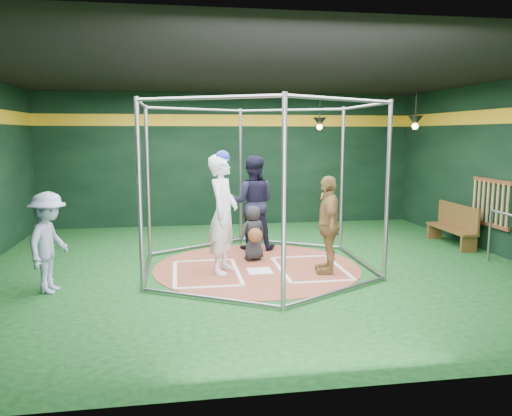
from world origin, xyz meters
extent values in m
cube|color=#0D3A13|center=(0.00, 0.00, -0.01)|extent=(10.00, 9.00, 0.02)
cube|color=black|center=(0.00, 0.00, 3.50)|extent=(10.00, 9.00, 0.02)
cube|color=black|center=(0.00, 4.50, 1.75)|extent=(10.00, 0.10, 3.50)
cube|color=black|center=(0.00, -4.50, 1.75)|extent=(10.00, 0.10, 3.50)
cube|color=black|center=(5.00, 0.00, 1.75)|extent=(0.10, 9.00, 3.50)
cube|color=gold|center=(0.00, 4.47, 2.80)|extent=(10.00, 0.01, 0.30)
cube|color=gold|center=(4.97, 0.00, 2.80)|extent=(0.01, 9.00, 0.30)
cylinder|color=brown|center=(0.00, 0.00, 0.01)|extent=(3.80, 3.80, 0.01)
cube|color=white|center=(0.00, -0.30, 0.02)|extent=(0.43, 0.43, 0.01)
cube|color=white|center=(-0.95, 0.60, 0.02)|extent=(1.10, 0.07, 0.01)
cube|color=white|center=(-0.95, -1.10, 0.02)|extent=(1.10, 0.07, 0.01)
cube|color=white|center=(-1.50, -0.25, 0.02)|extent=(0.07, 1.70, 0.01)
cube|color=white|center=(-0.40, -0.25, 0.02)|extent=(0.07, 1.70, 0.01)
cube|color=white|center=(0.95, 0.60, 0.02)|extent=(1.10, 0.07, 0.01)
cube|color=white|center=(0.95, -1.10, 0.02)|extent=(1.10, 0.07, 0.01)
cube|color=white|center=(0.40, -0.25, 0.02)|extent=(0.07, 1.70, 0.01)
cube|color=white|center=(1.50, -0.25, 0.02)|extent=(0.07, 1.70, 0.01)
cylinder|color=gray|center=(1.99, 1.15, 1.50)|extent=(0.07, 0.07, 3.00)
cylinder|color=gray|center=(0.00, 2.30, 1.50)|extent=(0.07, 0.07, 3.00)
cylinder|color=gray|center=(-1.99, 1.15, 1.50)|extent=(0.07, 0.07, 3.00)
cylinder|color=gray|center=(-1.99, -1.15, 1.50)|extent=(0.07, 0.07, 3.00)
cylinder|color=gray|center=(0.00, -2.30, 1.50)|extent=(0.07, 0.07, 3.00)
cylinder|color=gray|center=(1.99, -1.15, 1.50)|extent=(0.07, 0.07, 3.00)
cylinder|color=gray|center=(1.00, 1.72, 2.95)|extent=(2.02, 1.20, 0.06)
cylinder|color=gray|center=(1.00, 1.72, 0.05)|extent=(2.02, 1.20, 0.06)
cylinder|color=gray|center=(-1.00, 1.72, 2.95)|extent=(2.02, 1.20, 0.06)
cylinder|color=gray|center=(-1.00, 1.72, 0.05)|extent=(2.02, 1.20, 0.06)
cylinder|color=gray|center=(-1.99, 0.00, 2.95)|extent=(0.06, 2.30, 0.06)
cylinder|color=gray|center=(-1.99, 0.00, 0.05)|extent=(0.06, 2.30, 0.06)
cylinder|color=gray|center=(-1.00, -1.73, 2.95)|extent=(2.02, 1.20, 0.06)
cylinder|color=gray|center=(-1.00, -1.73, 0.05)|extent=(2.02, 1.20, 0.06)
cylinder|color=gray|center=(1.00, -1.73, 2.95)|extent=(2.02, 1.20, 0.06)
cylinder|color=gray|center=(1.00, -1.73, 0.05)|extent=(2.02, 1.20, 0.06)
cylinder|color=gray|center=(1.99, 0.00, 2.95)|extent=(0.06, 2.30, 0.06)
cylinder|color=gray|center=(1.99, 0.00, 0.05)|extent=(0.06, 2.30, 0.06)
cube|color=brown|center=(4.94, 0.40, 1.50)|extent=(0.05, 1.25, 0.08)
cube|color=brown|center=(4.94, 0.40, 0.60)|extent=(0.05, 1.25, 0.08)
cylinder|color=tan|center=(4.92, -0.15, 1.05)|extent=(0.06, 0.06, 0.85)
cylinder|color=tan|center=(4.92, 0.01, 1.05)|extent=(0.06, 0.06, 0.85)
cylinder|color=tan|center=(4.92, 0.16, 1.05)|extent=(0.06, 0.06, 0.85)
cylinder|color=tan|center=(4.92, 0.32, 1.05)|extent=(0.06, 0.06, 0.85)
cylinder|color=tan|center=(4.92, 0.48, 1.05)|extent=(0.06, 0.06, 0.85)
cylinder|color=tan|center=(4.92, 0.64, 1.05)|extent=(0.06, 0.06, 0.85)
cylinder|color=tan|center=(4.92, 0.79, 1.05)|extent=(0.06, 0.06, 0.85)
cylinder|color=tan|center=(4.92, 0.95, 1.05)|extent=(0.06, 0.06, 0.85)
cone|color=black|center=(2.20, 3.60, 2.75)|extent=(0.34, 0.34, 0.22)
sphere|color=#FFD899|center=(2.20, 3.60, 2.62)|extent=(0.14, 0.14, 0.14)
cylinder|color=black|center=(2.20, 3.60, 3.10)|extent=(0.02, 0.02, 0.70)
cone|color=black|center=(4.00, 2.00, 2.75)|extent=(0.34, 0.34, 0.22)
sphere|color=#FFD899|center=(4.00, 2.00, 2.62)|extent=(0.14, 0.14, 0.14)
cylinder|color=black|center=(4.00, 2.00, 3.10)|extent=(0.02, 0.02, 0.70)
imported|color=white|center=(-0.64, -0.25, 1.06)|extent=(0.75, 0.89, 2.09)
sphere|color=#162397|center=(-0.64, -0.25, 2.04)|extent=(0.26, 0.26, 0.26)
imported|color=tan|center=(1.18, -0.53, 0.87)|extent=(0.58, 1.06, 1.72)
imported|color=black|center=(0.01, 0.53, 0.55)|extent=(0.61, 0.50, 1.07)
sphere|color=brown|center=(0.01, 0.28, 0.55)|extent=(0.28, 0.28, 0.28)
imported|color=black|center=(0.15, 1.48, 1.01)|extent=(1.11, 0.94, 1.99)
imported|color=#8B9CB8|center=(-3.40, -0.90, 0.79)|extent=(0.80, 1.12, 1.58)
cube|color=brown|center=(4.55, 1.18, 0.37)|extent=(0.37, 1.57, 0.05)
cube|color=brown|center=(4.70, 1.18, 0.65)|extent=(0.05, 1.57, 0.52)
cube|color=brown|center=(4.55, 0.48, 0.17)|extent=(0.35, 0.07, 0.35)
cube|color=brown|center=(4.55, 1.87, 0.17)|extent=(0.35, 0.07, 0.35)
cylinder|color=gray|center=(4.55, -0.19, 0.51)|extent=(0.05, 0.05, 1.01)
cylinder|color=gray|center=(4.55, -0.75, 0.99)|extent=(0.05, 1.12, 0.05)
camera|label=1|loc=(-1.43, -8.85, 2.46)|focal=35.00mm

